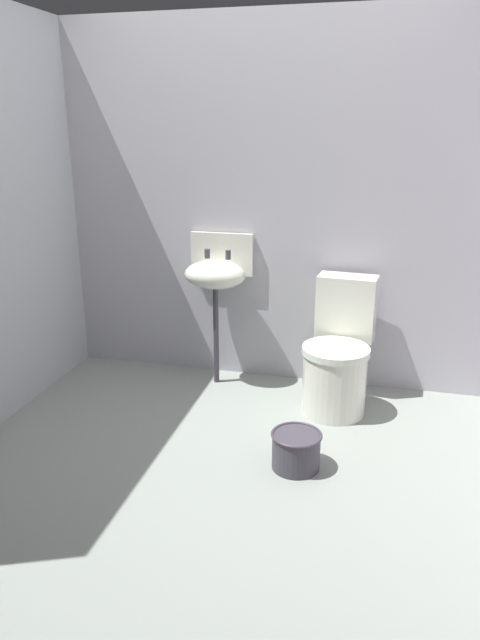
{
  "coord_description": "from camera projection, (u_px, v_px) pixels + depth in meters",
  "views": [
    {
      "loc": [
        0.7,
        -2.5,
        1.67
      ],
      "look_at": [
        0.0,
        0.3,
        0.7
      ],
      "focal_mm": 32.91,
      "sensor_mm": 36.0,
      "label": 1
    }
  ],
  "objects": [
    {
      "name": "toilet_near_wall",
      "position": [
        338.0,
        357.0,
        3.55
      ],
      "size": [
        0.44,
        0.62,
        0.78
      ],
      "rotation": [
        0.0,
        0.0,
        3.05
      ],
      "color": "silver",
      "rests_on": "ground"
    },
    {
      "name": "bucket",
      "position": [
        296.0,
        450.0,
        2.96
      ],
      "size": [
        0.26,
        0.26,
        0.19
      ],
      "color": "#3D3A43",
      "rests_on": "ground"
    },
    {
      "name": "sink",
      "position": [
        216.0,
        273.0,
        3.78
      ],
      "size": [
        0.42,
        0.35,
        0.99
      ],
      "color": "#3D3A43",
      "rests_on": "ground"
    },
    {
      "name": "ground_plane",
      "position": [
        226.0,
        475.0,
        3.0
      ],
      "size": [
        3.21,
        2.79,
        0.08
      ],
      "primitive_type": "cube",
      "color": "gray"
    },
    {
      "name": "wall_back",
      "position": [
        276.0,
        207.0,
        3.77
      ],
      "size": [
        3.21,
        0.1,
        2.31
      ],
      "primitive_type": "cube",
      "color": "#ACABB3",
      "rests_on": "ground"
    }
  ]
}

